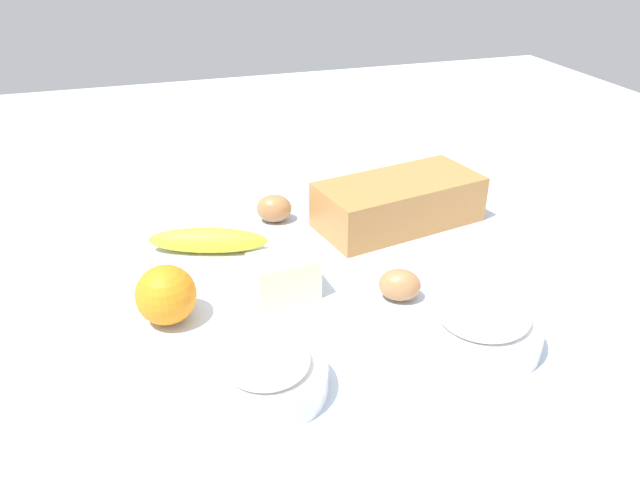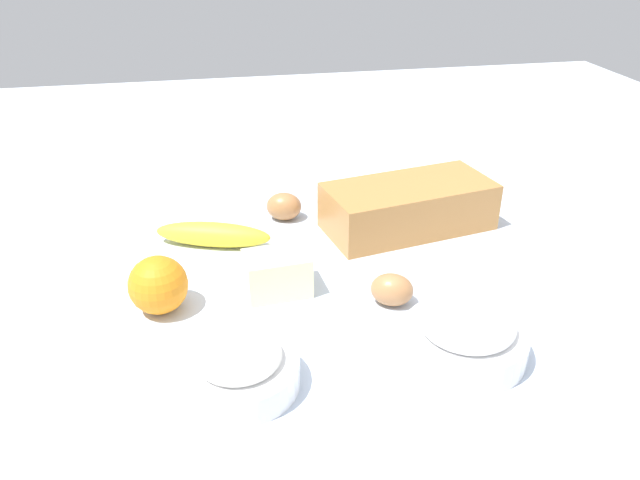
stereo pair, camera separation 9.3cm
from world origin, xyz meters
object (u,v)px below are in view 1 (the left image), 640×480
at_px(sugar_bowl, 481,323).
at_px(loaf_pan, 399,201).
at_px(egg_near_butter, 400,285).
at_px(flour_bowl, 267,372).
at_px(butter_block, 284,276).
at_px(egg_beside_bowl, 274,208).
at_px(banana, 208,240).
at_px(orange_fruit, 166,295).

bearing_deg(sugar_bowl, loaf_pan, -96.64).
bearing_deg(egg_near_butter, flour_bowl, 30.08).
relative_size(butter_block, egg_beside_bowl, 1.46).
bearing_deg(butter_block, egg_near_butter, 158.17).
distance_m(banana, orange_fruit, 0.19).
bearing_deg(loaf_pan, egg_near_butter, 55.74).
relative_size(flour_bowl, orange_fruit, 1.72).
height_order(flour_bowl, egg_near_butter, flour_bowl).
bearing_deg(banana, flour_bowl, 92.65).
relative_size(sugar_bowl, butter_block, 1.67).
height_order(orange_fruit, egg_near_butter, orange_fruit).
bearing_deg(banana, sugar_bowl, 130.40).
bearing_deg(orange_fruit, butter_block, -174.98).
distance_m(sugar_bowl, egg_near_butter, 0.14).
bearing_deg(orange_fruit, loaf_pan, -157.33).
bearing_deg(flour_bowl, sugar_bowl, -179.42).
bearing_deg(loaf_pan, banana, -10.68).
height_order(orange_fruit, butter_block, orange_fruit).
relative_size(orange_fruit, egg_near_butter, 1.35).
bearing_deg(flour_bowl, egg_beside_bowl, -104.87).
xyz_separation_m(sugar_bowl, egg_near_butter, (0.05, -0.12, -0.01)).
relative_size(loaf_pan, banana, 1.58).
distance_m(butter_block, egg_near_butter, 0.16).
bearing_deg(butter_block, flour_bowl, 70.05).
height_order(orange_fruit, egg_beside_bowl, orange_fruit).
height_order(loaf_pan, egg_near_butter, loaf_pan).
relative_size(orange_fruit, egg_beside_bowl, 1.30).
distance_m(orange_fruit, butter_block, 0.16).
bearing_deg(butter_block, egg_beside_bowl, -100.52).
distance_m(loaf_pan, sugar_bowl, 0.34).
relative_size(loaf_pan, butter_block, 3.33).
height_order(loaf_pan, banana, loaf_pan).
bearing_deg(sugar_bowl, egg_beside_bowl, -68.49).
relative_size(loaf_pan, sugar_bowl, 1.99).
bearing_deg(flour_bowl, butter_block, -109.95).
height_order(banana, orange_fruit, orange_fruit).
xyz_separation_m(loaf_pan, orange_fruit, (0.41, 0.17, -0.00)).
xyz_separation_m(loaf_pan, sugar_bowl, (0.04, 0.34, -0.01)).
height_order(flour_bowl, sugar_bowl, sugar_bowl).
distance_m(loaf_pan, butter_block, 0.29).
bearing_deg(egg_beside_bowl, egg_near_butter, 110.57).
xyz_separation_m(banana, egg_near_butter, (-0.23, 0.22, 0.00)).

